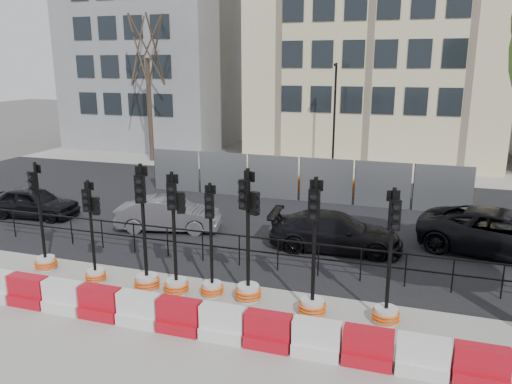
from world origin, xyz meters
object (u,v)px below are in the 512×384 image
(traffic_signal_d, at_px, (176,266))
(car_a, at_px, (33,202))
(traffic_signal_a, at_px, (44,248))
(traffic_signal_h, at_px, (387,297))
(car_c, at_px, (335,232))

(traffic_signal_d, relative_size, car_a, 0.90)
(traffic_signal_a, distance_m, car_a, 5.86)
(traffic_signal_d, xyz_separation_m, car_a, (-8.53, 4.46, -0.18))
(car_a, bearing_deg, traffic_signal_d, -122.47)
(traffic_signal_h, relative_size, car_c, 0.75)
(car_a, xyz_separation_m, car_c, (12.00, 0.09, 0.01))
(traffic_signal_a, relative_size, car_a, 0.88)
(car_a, bearing_deg, car_c, -94.48)
(traffic_signal_d, xyz_separation_m, car_c, (3.47, 4.54, -0.17))
(traffic_signal_a, xyz_separation_m, car_c, (7.92, 4.29, -0.05))
(traffic_signal_d, height_order, car_a, traffic_signal_d)
(traffic_signal_a, xyz_separation_m, traffic_signal_d, (4.45, -0.26, 0.12))
(traffic_signal_a, bearing_deg, car_c, 41.77)
(traffic_signal_a, relative_size, traffic_signal_d, 0.98)
(traffic_signal_a, distance_m, traffic_signal_d, 4.46)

